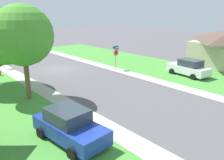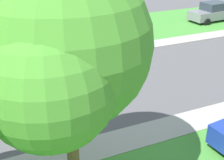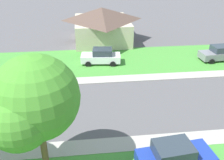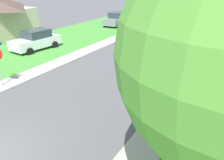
{
  "view_description": "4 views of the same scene",
  "coord_description": "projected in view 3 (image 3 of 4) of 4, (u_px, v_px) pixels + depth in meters",
  "views": [
    {
      "loc": [
        12.22,
        23.67,
        6.46
      ],
      "look_at": [
        1.2,
        10.82,
        1.4
      ],
      "focal_mm": 37.09,
      "sensor_mm": 36.0,
      "label": 1
    },
    {
      "loc": [
        13.18,
        5.24,
        7.23
      ],
      "look_at": [
        2.13,
        10.13,
        1.4
      ],
      "focal_mm": 48.27,
      "sensor_mm": 36.0,
      "label": 2
    },
    {
      "loc": [
        17.26,
        9.53,
        11.17
      ],
      "look_at": [
        -1.9,
        11.71,
        1.4
      ],
      "focal_mm": 40.67,
      "sensor_mm": 36.0,
      "label": 3
    },
    {
      "loc": [
        7.27,
        -3.33,
        5.92
      ],
      "look_at": [
        1.99,
        5.85,
        1.4
      ],
      "focal_mm": 38.75,
      "sensor_mm": 36.0,
      "label": 4
    }
  ],
  "objects": [
    {
      "name": "lawn_west",
      "position": [
        107.0,
        61.0,
        28.91
      ],
      "size": [
        8.0,
        56.0,
        0.08
      ],
      "primitive_type": "cube",
      "color": "#479338",
      "rests_on": "ground"
    },
    {
      "name": "sidewalk_west",
      "position": [
        112.0,
        79.0,
        24.74
      ],
      "size": [
        1.4,
        56.0,
        0.1
      ],
      "primitive_type": "cube",
      "color": "#ADA89E",
      "rests_on": "ground"
    },
    {
      "name": "car_white_near_corner",
      "position": [
        101.0,
        56.0,
        27.91
      ],
      "size": [
        2.38,
        4.47,
        1.76
      ],
      "color": "white",
      "rests_on": "ground"
    },
    {
      "name": "house_left_setback",
      "position": [
        102.0,
        24.0,
        34.51
      ],
      "size": [
        9.06,
        7.87,
        4.6
      ],
      "color": "beige",
      "rests_on": "ground"
    },
    {
      "name": "stop_sign_far_corner",
      "position": [
        32.0,
        66.0,
        23.13
      ],
      "size": [
        0.92,
        0.92,
        2.77
      ],
      "color": "#9E9EA3",
      "rests_on": "ground"
    },
    {
      "name": "car_grey_kerbside_mid",
      "position": [
        220.0,
        53.0,
        28.76
      ],
      "size": [
        2.25,
        4.41,
        1.76
      ],
      "color": "gray",
      "rests_on": "ground"
    },
    {
      "name": "car_blue_behind_trees",
      "position": [
        175.0,
        157.0,
        14.24
      ],
      "size": [
        2.37,
        4.46,
        1.76
      ],
      "color": "#1E389E",
      "rests_on": "ground"
    },
    {
      "name": "sidewalk_east",
      "position": [
        128.0,
        144.0,
        16.41
      ],
      "size": [
        1.4,
        56.0,
        0.1
      ],
      "primitive_type": "cube",
      "color": "#ADA89E",
      "rests_on": "ground"
    },
    {
      "name": "tree_across_right",
      "position": [
        32.0,
        103.0,
        12.19
      ],
      "size": [
        4.69,
        4.36,
        7.0
      ],
      "color": "brown",
      "rests_on": "ground"
    }
  ]
}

